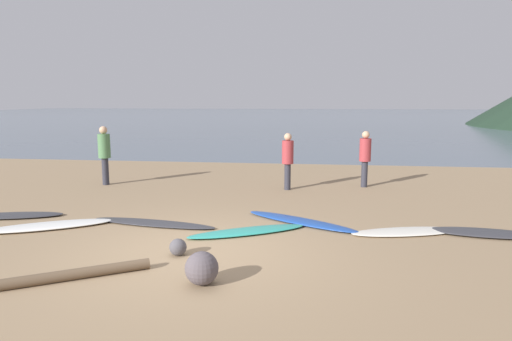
% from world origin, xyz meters
% --- Properties ---
extents(ground_plane, '(120.00, 120.00, 0.20)m').
position_xyz_m(ground_plane, '(0.00, 10.00, -0.10)').
color(ground_plane, '#997C5B').
rests_on(ground_plane, ground).
extents(ocean_water, '(140.00, 100.00, 0.01)m').
position_xyz_m(ocean_water, '(0.00, 60.39, 0.00)').
color(ocean_water, slate).
rests_on(ocean_water, ground).
extents(surfboard_0, '(2.19, 1.07, 0.08)m').
position_xyz_m(surfboard_0, '(-4.36, 1.65, 0.04)').
color(surfboard_0, '#333338').
rests_on(surfboard_0, ground).
extents(surfboard_1, '(2.37, 1.65, 0.09)m').
position_xyz_m(surfboard_1, '(-3.12, 1.01, 0.05)').
color(surfboard_1, white).
rests_on(surfboard_1, ground).
extents(surfboard_2, '(2.66, 0.85, 0.07)m').
position_xyz_m(surfboard_2, '(-1.18, 1.50, 0.03)').
color(surfboard_2, '#333338').
rests_on(surfboard_2, ground).
extents(surfboard_3, '(2.23, 1.50, 0.08)m').
position_xyz_m(surfboard_3, '(0.74, 1.17, 0.04)').
color(surfboard_3, teal).
rests_on(surfboard_3, ground).
extents(surfboard_4, '(2.42, 1.70, 0.08)m').
position_xyz_m(surfboard_4, '(1.70, 1.99, 0.04)').
color(surfboard_4, '#1E479E').
rests_on(surfboard_4, ground).
extents(surfboard_5, '(2.20, 1.12, 0.07)m').
position_xyz_m(surfboard_5, '(3.66, 1.55, 0.03)').
color(surfboard_5, silver).
rests_on(surfboard_5, ground).
extents(surfboard_6, '(2.07, 0.84, 0.09)m').
position_xyz_m(surfboard_6, '(5.06, 1.61, 0.04)').
color(surfboard_6, '#333338').
rests_on(surfboard_6, ground).
extents(person_0, '(0.31, 0.31, 1.55)m').
position_xyz_m(person_0, '(1.23, 5.36, 0.91)').
color(person_0, '#2D2D38').
rests_on(person_0, ground).
extents(person_2, '(0.32, 0.32, 1.58)m').
position_xyz_m(person_2, '(3.35, 6.03, 0.93)').
color(person_2, '#2D2D38').
rests_on(person_2, ground).
extents(person_3, '(0.34, 0.34, 1.69)m').
position_xyz_m(person_3, '(-4.03, 5.41, 1.00)').
color(person_3, '#2D2D38').
rests_on(person_3, ground).
extents(driftwood_log, '(1.79, 1.19, 0.15)m').
position_xyz_m(driftwood_log, '(-1.28, -1.28, 0.08)').
color(driftwood_log, brown).
rests_on(driftwood_log, ground).
extents(beach_rock_near, '(0.27, 0.27, 0.27)m').
position_xyz_m(beach_rock_near, '(-0.17, -0.17, 0.14)').
color(beach_rock_near, '#4F4C51').
rests_on(beach_rock_near, ground).
extents(beach_rock_far, '(0.45, 0.45, 0.45)m').
position_xyz_m(beach_rock_far, '(0.49, -1.23, 0.23)').
color(beach_rock_far, '#544C51').
rests_on(beach_rock_far, ground).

